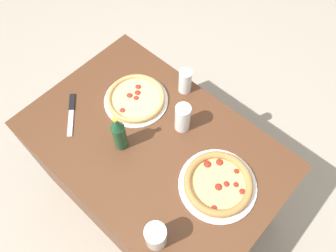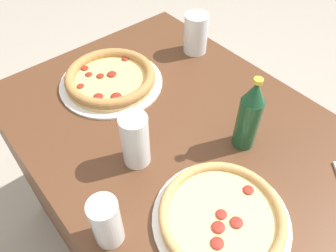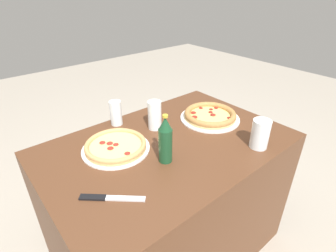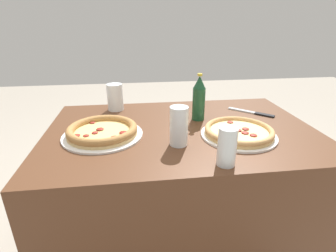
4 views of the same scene
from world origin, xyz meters
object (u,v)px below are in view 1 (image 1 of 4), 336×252
object	(u,v)px
glass_red_wine	(183,119)
glass_lemonade	(185,82)
pizza_margherita	(218,184)
glass_mango_juice	(156,237)
pizza_veggie	(136,99)
knife	(71,113)
beer_bottle	(119,133)

from	to	relation	value
glass_red_wine	glass_lemonade	bearing A→B (deg)	-52.15
pizza_margherita	glass_lemonade	size ratio (longest dim) A/B	2.48
glass_red_wine	glass_mango_juice	size ratio (longest dim) A/B	1.10
glass_red_wine	pizza_veggie	bearing A→B (deg)	9.30
knife	pizza_veggie	bearing A→B (deg)	-124.66
knife	beer_bottle	bearing A→B (deg)	-171.23
glass_mango_juice	beer_bottle	distance (m)	0.44
glass_lemonade	knife	world-z (taller)	glass_lemonade
glass_lemonade	glass_red_wine	world-z (taller)	glass_red_wine
pizza_veggie	glass_lemonade	distance (m)	0.24
glass_lemonade	glass_mango_juice	size ratio (longest dim) A/B	0.96
pizza_margherita	pizza_veggie	bearing A→B (deg)	-7.46
glass_mango_juice	glass_lemonade	bearing A→B (deg)	-57.53
pizza_veggie	knife	xyz separation A→B (m)	(0.17, 0.25, -0.01)
glass_lemonade	pizza_margherita	bearing A→B (deg)	146.57
pizza_margherita	pizza_veggie	distance (m)	0.55
pizza_veggie	beer_bottle	xyz separation A→B (m)	(-0.12, 0.21, 0.08)
pizza_veggie	beer_bottle	distance (m)	0.25
pizza_veggie	glass_red_wine	xyz separation A→B (m)	(-0.25, -0.04, 0.05)
glass_mango_juice	beer_bottle	world-z (taller)	beer_bottle
glass_red_wine	glass_mango_juice	bearing A→B (deg)	120.26
beer_bottle	knife	bearing A→B (deg)	8.77
beer_bottle	glass_red_wine	bearing A→B (deg)	-118.51
beer_bottle	pizza_margherita	bearing A→B (deg)	-162.48
pizza_margherita	beer_bottle	bearing A→B (deg)	17.52
glass_mango_juice	beer_bottle	xyz separation A→B (m)	(0.39, -0.19, 0.04)
pizza_margherita	knife	size ratio (longest dim) A/B	1.73
pizza_margherita	beer_bottle	size ratio (longest dim) A/B	1.49
glass_mango_juice	pizza_veggie	bearing A→B (deg)	-37.97
pizza_margherita	beer_bottle	world-z (taller)	beer_bottle
pizza_veggie	glass_mango_juice	distance (m)	0.65
pizza_margherita	pizza_veggie	world-z (taller)	pizza_margherita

